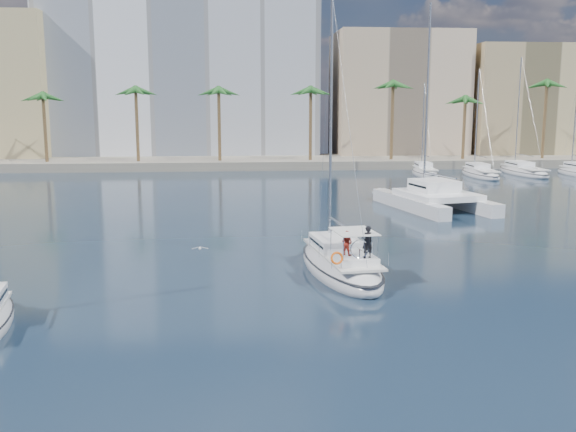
{
  "coord_description": "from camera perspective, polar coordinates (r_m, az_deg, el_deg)",
  "views": [
    {
      "loc": [
        -4.16,
        -32.42,
        9.0
      ],
      "look_at": [
        -1.29,
        1.5,
        3.02
      ],
      "focal_mm": 40.0,
      "sensor_mm": 36.0,
      "label": 1
    }
  ],
  "objects": [
    {
      "name": "building_modern",
      "position": [
        105.83,
        -9.3,
        12.54
      ],
      "size": [
        42.0,
        16.0,
        28.0
      ],
      "primitive_type": "cube",
      "color": "white",
      "rests_on": "ground"
    },
    {
      "name": "palm_left",
      "position": [
        94.28,
        -23.66,
        9.92
      ],
      "size": [
        3.6,
        3.6,
        12.3
      ],
      "color": "brown",
      "rests_on": "ground"
    },
    {
      "name": "building_beige",
      "position": [
        105.71,
        9.66,
        10.37
      ],
      "size": [
        20.0,
        14.0,
        20.0
      ],
      "primitive_type": "cube",
      "color": "#C5AA8D",
      "rests_on": "ground"
    },
    {
      "name": "seagull",
      "position": [
        37.07,
        -7.83,
        -2.86
      ],
      "size": [
        0.94,
        0.4,
        0.17
      ],
      "color": "silver",
      "rests_on": "ground"
    },
    {
      "name": "moored_yacht_a",
      "position": [
        83.5,
        12.04,
        3.56
      ],
      "size": [
        3.37,
        9.52,
        11.9
      ],
      "primitive_type": null,
      "rotation": [
        0.0,
        0.0,
        -0.07
      ],
      "color": "silver",
      "rests_on": "ground"
    },
    {
      "name": "palm_right",
      "position": [
        97.23,
        18.58,
        10.21
      ],
      "size": [
        3.6,
        3.6,
        12.3
      ],
      "color": "brown",
      "rests_on": "ground"
    },
    {
      "name": "building_tan_right",
      "position": [
        110.52,
        20.14,
        9.36
      ],
      "size": [
        18.0,
        12.0,
        18.0
      ],
      "primitive_type": "cube",
      "color": "tan",
      "rests_on": "ground"
    },
    {
      "name": "catamaran",
      "position": [
        56.89,
        12.91,
        1.77
      ],
      "size": [
        8.39,
        12.97,
        17.46
      ],
      "rotation": [
        0.0,
        0.0,
        0.21
      ],
      "color": "silver",
      "rests_on": "ground"
    },
    {
      "name": "moored_yacht_c",
      "position": [
        88.14,
        20.17,
        3.49
      ],
      "size": [
        3.98,
        12.33,
        15.54
      ],
      "primitive_type": null,
      "rotation": [
        0.0,
        0.0,
        0.03
      ],
      "color": "silver",
      "rests_on": "ground"
    },
    {
      "name": "palm_centre",
      "position": [
        89.53,
        -2.2,
        10.77
      ],
      "size": [
        3.6,
        3.6,
        12.3
      ],
      "color": "brown",
      "rests_on": "ground"
    },
    {
      "name": "moored_yacht_b",
      "position": [
        83.76,
        16.7,
        3.37
      ],
      "size": [
        3.32,
        10.83,
        13.72
      ],
      "primitive_type": null,
      "rotation": [
        0.0,
        0.0,
        -0.02
      ],
      "color": "silver",
      "rests_on": "ground"
    },
    {
      "name": "quay",
      "position": [
        93.89,
        -2.28,
        4.82
      ],
      "size": [
        120.0,
        14.0,
        1.2
      ],
      "primitive_type": "cube",
      "color": "gray",
      "rests_on": "ground"
    },
    {
      "name": "ground",
      "position": [
        33.9,
        2.4,
        -5.44
      ],
      "size": [
        160.0,
        160.0,
        0.0
      ],
      "primitive_type": "plane",
      "color": "black",
      "rests_on": "ground"
    },
    {
      "name": "main_sloop",
      "position": [
        34.65,
        4.68,
        -4.28
      ],
      "size": [
        4.59,
        10.72,
        15.42
      ],
      "rotation": [
        0.0,
        0.0,
        0.13
      ],
      "color": "silver",
      "rests_on": "ground"
    }
  ]
}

